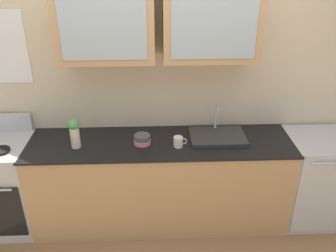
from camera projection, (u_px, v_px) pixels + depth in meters
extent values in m
plane|color=#936B47|center=(161.00, 218.00, 3.68)|extent=(10.00, 10.00, 0.00)
cube|color=beige|center=(159.00, 84.00, 3.39)|extent=(4.11, 0.10, 2.67)
cube|color=tan|center=(105.00, 16.00, 2.87)|extent=(0.79, 0.35, 0.73)
cube|color=#9EADB7|center=(102.00, 20.00, 2.71)|extent=(0.67, 0.01, 0.62)
cube|color=tan|center=(211.00, 15.00, 2.90)|extent=(0.79, 0.35, 0.73)
cube|color=#9EADB7|center=(215.00, 19.00, 2.74)|extent=(0.67, 0.01, 0.62)
cube|color=tan|center=(161.00, 183.00, 3.48)|extent=(2.42, 0.61, 0.88)
cube|color=black|center=(160.00, 143.00, 3.27)|extent=(2.44, 0.64, 0.02)
cylinder|color=black|center=(0.00, 150.00, 3.11)|extent=(0.16, 0.16, 0.02)
cube|color=#2D2D30|center=(217.00, 136.00, 3.33)|extent=(0.51, 0.36, 0.03)
cylinder|color=silver|center=(216.00, 116.00, 3.40)|extent=(0.02, 0.02, 0.24)
cylinder|color=silver|center=(218.00, 107.00, 3.29)|extent=(0.02, 0.12, 0.02)
cylinder|color=#D87F84|center=(142.00, 141.00, 3.23)|extent=(0.15, 0.15, 0.04)
cylinder|color=#4C4C54|center=(142.00, 138.00, 3.22)|extent=(0.14, 0.14, 0.05)
cylinder|color=beige|center=(75.00, 137.00, 3.14)|extent=(0.08, 0.08, 0.19)
sphere|color=#4C994C|center=(73.00, 124.00, 3.08)|extent=(0.10, 0.10, 0.10)
cylinder|color=silver|center=(178.00, 142.00, 3.17)|extent=(0.08, 0.08, 0.10)
torus|color=silver|center=(184.00, 141.00, 3.17)|extent=(0.06, 0.01, 0.06)
cube|color=silver|center=(314.00, 179.00, 3.53)|extent=(0.60, 0.58, 0.90)
cube|color=silver|center=(327.00, 198.00, 3.27)|extent=(0.57, 0.01, 0.81)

